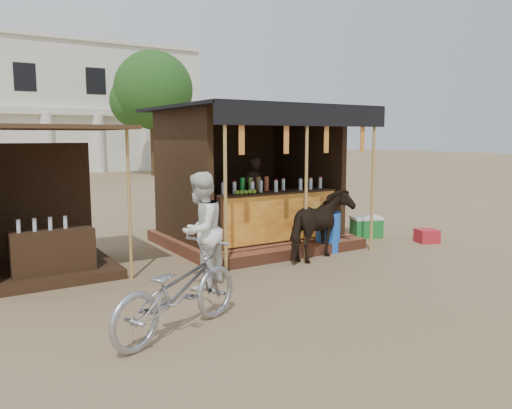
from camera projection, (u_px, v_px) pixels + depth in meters
The scene contains 10 objects.
ground at pixel (316, 295), 7.02m from camera, with size 120.00×120.00×0.00m, color #846B4C.
main_stall at pixel (252, 195), 10.23m from camera, with size 3.60×3.61×2.78m.
secondary_stall at pixel (34, 222), 7.95m from camera, with size 2.40×2.40×2.38m.
cow at pixel (321, 225), 8.95m from camera, with size 0.68×1.49×1.26m, color black.
motorbike at pixel (178, 290), 5.58m from camera, with size 0.67×1.91×1.00m, color #9A99A1.
bystander at pixel (201, 230), 7.28m from camera, with size 0.83×0.65×1.70m, color white.
blue_barrel at pixel (328, 232), 9.64m from camera, with size 0.48×0.48×0.76m, color blue.
red_crate at pixel (427, 236), 10.48m from camera, with size 0.41×0.39×0.28m, color #AD1C27.
cooler at pixel (366, 227), 11.02m from camera, with size 0.75×0.64×0.46m.
tree at pixel (149, 93), 28.04m from camera, with size 4.50×4.40×7.00m.
Camera 1 is at (-4.33, -5.29, 2.21)m, focal length 35.00 mm.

